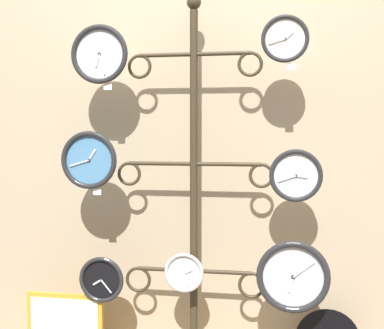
# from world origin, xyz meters

# --- Properties ---
(shop_wall) EXTENTS (4.40, 0.04, 2.80)m
(shop_wall) POSITION_xyz_m (0.00, 0.57, 1.40)
(shop_wall) COLOR tan
(shop_wall) RESTS_ON ground_plane
(display_stand) EXTENTS (0.77, 0.43, 1.83)m
(display_stand) POSITION_xyz_m (0.00, 0.41, 0.57)
(display_stand) COLOR #382D1E
(display_stand) RESTS_ON ground_plane
(clock_top_left) EXTENTS (0.28, 0.04, 0.28)m
(clock_top_left) POSITION_xyz_m (-0.44, 0.33, 1.55)
(clock_top_left) COLOR silver
(clock_top_right) EXTENTS (0.21, 0.04, 0.21)m
(clock_top_right) POSITION_xyz_m (0.43, 0.31, 1.59)
(clock_top_right) COLOR silver
(clock_middle_left) EXTENTS (0.28, 0.04, 0.28)m
(clock_middle_left) POSITION_xyz_m (-0.49, 0.31, 1.05)
(clock_middle_left) COLOR #4C84B2
(clock_middle_right) EXTENTS (0.24, 0.04, 0.24)m
(clock_middle_right) POSITION_xyz_m (0.48, 0.32, 0.99)
(clock_middle_right) COLOR silver
(clock_bottom_left) EXTENTS (0.22, 0.04, 0.22)m
(clock_bottom_left) POSITION_xyz_m (-0.43, 0.30, 0.47)
(clock_bottom_left) COLOR black
(clock_bottom_center) EXTENTS (0.19, 0.04, 0.19)m
(clock_bottom_center) POSITION_xyz_m (-0.03, 0.32, 0.52)
(clock_bottom_center) COLOR silver
(clock_bottom_right) EXTENTS (0.33, 0.04, 0.33)m
(clock_bottom_right) POSITION_xyz_m (0.47, 0.29, 0.53)
(clock_bottom_right) COLOR silver
(picture_frame) EXTENTS (0.39, 0.02, 0.33)m
(picture_frame) POSITION_xyz_m (-0.63, 0.32, 0.22)
(picture_frame) COLOR gold
(picture_frame) RESTS_ON low_shelf
(price_tag_upper) EXTENTS (0.04, 0.00, 0.03)m
(price_tag_upper) POSITION_xyz_m (-0.40, 0.32, 1.40)
(price_tag_upper) COLOR white
(price_tag_mid) EXTENTS (0.04, 0.00, 0.03)m
(price_tag_mid) POSITION_xyz_m (0.46, 0.31, 1.47)
(price_tag_mid) COLOR white
(price_tag_lower) EXTENTS (0.04, 0.00, 0.03)m
(price_tag_lower) POSITION_xyz_m (-0.45, 0.31, 0.90)
(price_tag_lower) COLOR white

